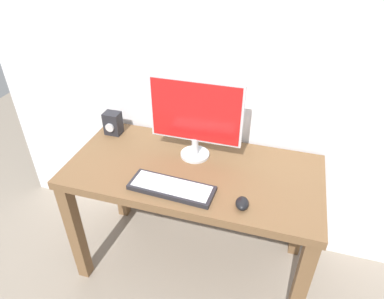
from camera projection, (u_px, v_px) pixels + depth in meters
The scene contains 7 objects.
ground_plane at pixel (193, 261), 2.25m from camera, with size 6.00×6.00×0.00m, color gray.
wall_back at pixel (214, 9), 1.69m from camera, with size 2.87×0.04×3.00m, color silver.
desk at pixel (193, 185), 1.88m from camera, with size 1.35×0.65×0.77m.
monitor at pixel (196, 116), 1.77m from camera, with size 0.50×0.16×0.45m.
keyboard_primary at pixel (172, 188), 1.66m from camera, with size 0.43×0.17×0.03m.
mouse at pixel (242, 203), 1.56m from camera, with size 0.06×0.09×0.04m, color black.
audio_controller at pixel (113, 123), 2.06m from camera, with size 0.10×0.09×0.14m.
Camera 1 is at (0.40, -1.38, 1.89)m, focal length 31.86 mm.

